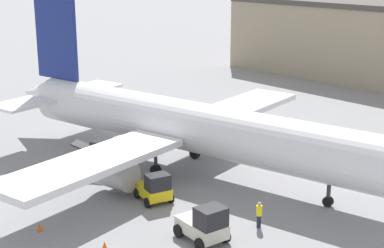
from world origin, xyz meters
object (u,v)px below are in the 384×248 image
Objects in this scene: ground_crew_worker at (259,214)px; baggage_tug at (155,188)px; airplane at (181,125)px; safety_cone_near at (40,227)px; pushback_tug at (205,224)px; belt_loader_truck at (95,156)px; safety_cone_far at (105,246)px.

ground_crew_worker is 7.81m from baggage_tug.
airplane is 14.41m from safety_cone_near.
pushback_tug reaches higher than ground_crew_worker.
airplane is at bearing 17.12° from belt_loader_truck.
belt_loader_truck is 6.35× the size of safety_cone_far.
baggage_tug is 7.41m from safety_cone_far.
belt_loader_truck is 1.06× the size of pushback_tug.
safety_cone_far is (7.23, -12.18, -3.33)m from airplane.
ground_crew_worker reaches higher than safety_cone_near.
safety_cone_near is (2.55, -13.79, -3.33)m from airplane.
airplane reaches higher than ground_crew_worker.
baggage_tug is 5.36× the size of safety_cone_near.
belt_loader_truck is at bearing -139.94° from airplane.
belt_loader_truck is at bearing 128.82° from safety_cone_near.
safety_cone_near is (6.80, -8.45, -0.90)m from belt_loader_truck.
airplane reaches higher than pushback_tug.
pushback_tug reaches higher than baggage_tug.
baggage_tug reaches higher than safety_cone_far.
pushback_tug is (-0.90, -3.78, 0.18)m from ground_crew_worker.
baggage_tug is 6.75m from pushback_tug.
pushback_tug is 5.91m from safety_cone_far.
ground_crew_worker is at bearing -28.34° from airplane.
pushback_tug is at bearing 1.02° from baggage_tug.
belt_loader_truck reaches higher than safety_cone_near.
baggage_tug is 5.36× the size of safety_cone_far.
pushback_tug is at bearing -41.62° from belt_loader_truck.
airplane is 11.87× the size of pushback_tug.
safety_cone_far is at bearing -115.52° from pushback_tug.
safety_cone_far is at bearing -27.96° from ground_crew_worker.
belt_loader_truck is at bearing 178.84° from pushback_tug.
baggage_tug is at bearing -36.83° from belt_loader_truck.
baggage_tug is at bearing 118.32° from safety_cone_far.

